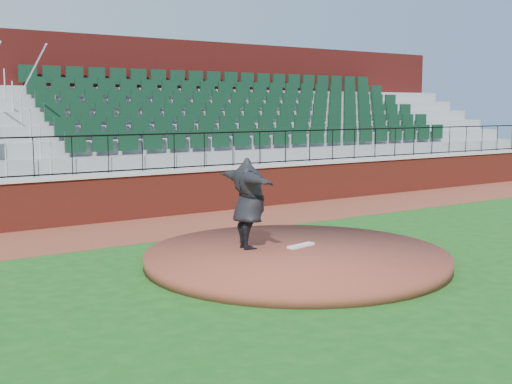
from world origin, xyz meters
The scene contains 10 objects.
ground centered at (0.00, 0.00, 0.00)m, with size 90.00×90.00×0.00m, color #164D16.
warning_track centered at (0.00, 5.40, 0.01)m, with size 34.00×3.20×0.01m, color brown.
field_wall centered at (0.00, 7.00, 0.60)m, with size 34.00×0.35×1.20m, color maroon.
wall_cap centered at (0.00, 7.00, 1.25)m, with size 34.00×0.45×0.10m, color #B7B7B7.
wall_railing centered at (0.00, 7.00, 1.80)m, with size 34.00×0.05×1.00m, color black, non-canonical shape.
seating_stands centered at (0.00, 9.72, 2.30)m, with size 34.00×5.10×4.60m, color gray, non-canonical shape.
concourse_wall centered at (0.00, 12.52, 2.75)m, with size 34.00×0.50×5.50m, color maroon.
pitchers_mound centered at (0.14, 0.31, 0.12)m, with size 5.89×5.89×0.25m, color brown.
pitching_rubber centered at (0.49, 0.61, 0.27)m, with size 0.67×0.17×0.04m, color white.
pitcher centered at (-0.49, 1.05, 1.15)m, with size 2.22×0.61×1.81m, color black.
Camera 1 is at (-7.64, -9.66, 3.02)m, focal length 46.50 mm.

